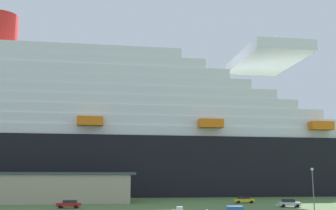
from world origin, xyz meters
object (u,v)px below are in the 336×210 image
street_lamp (313,182)px  parked_car_yellow_taxi (244,200)px  cruise_ship (82,137)px  parked_car_silver_sedan (289,203)px  parked_car_red_hatchback (69,204)px

street_lamp → parked_car_yellow_taxi: size_ratio=1.61×
cruise_ship → parked_car_yellow_taxi: cruise_ship is taller
cruise_ship → parked_car_silver_sedan: 81.67m
parked_car_silver_sedan → parked_car_red_hatchback: 44.92m
parked_car_silver_sedan → parked_car_yellow_taxi: same height
cruise_ship → parked_car_yellow_taxi: bearing=-48.0°
street_lamp → parked_car_silver_sedan: size_ratio=1.71×
cruise_ship → parked_car_red_hatchback: size_ratio=54.33×
street_lamp → parked_car_silver_sedan: 7.71m
street_lamp → parked_car_red_hatchback: 48.35m
parked_car_red_hatchback → parked_car_yellow_taxi: bearing=18.0°
cruise_ship → parked_car_silver_sedan: (47.93, -63.24, -19.31)m
street_lamp → parked_car_silver_sedan: street_lamp is taller
parked_car_red_hatchback → parked_car_yellow_taxi: same height
cruise_ship → parked_car_yellow_taxi: size_ratio=53.49×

